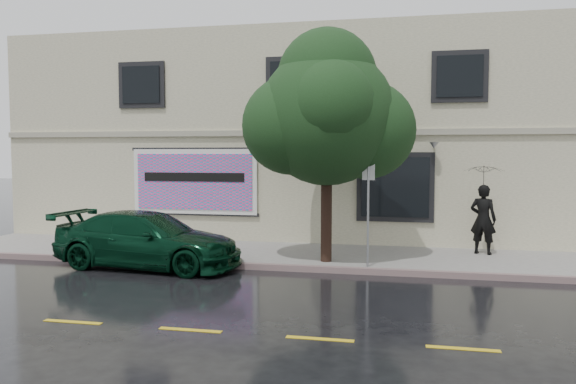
% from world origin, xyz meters
% --- Properties ---
extents(ground, '(90.00, 90.00, 0.00)m').
position_xyz_m(ground, '(0.00, 0.00, 0.00)').
color(ground, black).
rests_on(ground, ground).
extents(sidewalk, '(20.00, 3.50, 0.15)m').
position_xyz_m(sidewalk, '(0.00, 3.25, 0.07)').
color(sidewalk, '#9D9995').
rests_on(sidewalk, ground).
extents(curb, '(20.00, 0.18, 0.16)m').
position_xyz_m(curb, '(0.00, 1.50, 0.07)').
color(curb, slate).
rests_on(curb, ground).
extents(road_marking, '(19.00, 0.12, 0.01)m').
position_xyz_m(road_marking, '(0.00, -3.50, 0.01)').
color(road_marking, gold).
rests_on(road_marking, ground).
extents(building, '(20.00, 8.12, 7.00)m').
position_xyz_m(building, '(0.00, 9.00, 3.50)').
color(building, beige).
rests_on(building, ground).
extents(billboard, '(4.30, 0.16, 2.20)m').
position_xyz_m(billboard, '(-3.20, 4.92, 2.05)').
color(billboard, white).
rests_on(billboard, ground).
extents(car, '(5.17, 2.67, 1.45)m').
position_xyz_m(car, '(-3.04, 1.20, 0.73)').
color(car, black).
rests_on(car, ground).
extents(pedestrian, '(0.83, 0.70, 1.95)m').
position_xyz_m(pedestrian, '(5.64, 4.13, 1.13)').
color(pedestrian, black).
rests_on(pedestrian, sidewalk).
extents(umbrella, '(1.37, 1.37, 0.81)m').
position_xyz_m(umbrella, '(5.64, 4.13, 2.51)').
color(umbrella, black).
rests_on(umbrella, pedestrian).
extents(street_tree, '(3.54, 3.54, 5.52)m').
position_xyz_m(street_tree, '(1.50, 2.20, 3.89)').
color(street_tree, '#311F16').
rests_on(street_tree, sidewalk).
extents(fire_hydrant, '(0.33, 0.30, 0.79)m').
position_xyz_m(fire_hydrant, '(-5.14, 1.80, 0.54)').
color(fire_hydrant, silver).
rests_on(fire_hydrant, sidewalk).
extents(sign_pole, '(0.31, 0.12, 2.62)m').
position_xyz_m(sign_pole, '(2.61, 1.70, 1.72)').
color(sign_pole, gray).
rests_on(sign_pole, sidewalk).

